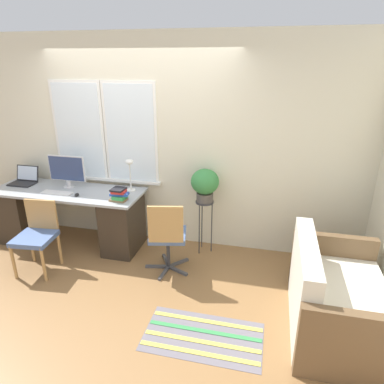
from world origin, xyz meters
name	(u,v)px	position (x,y,z in m)	size (l,w,h in m)	color
ground_plane	(127,264)	(0.00, 0.00, 0.00)	(14.00, 14.00, 0.00)	olive
wall_back_with_window	(142,143)	(-0.02, 0.77, 1.35)	(9.00, 0.12, 2.70)	beige
desk	(71,215)	(-0.93, 0.35, 0.41)	(2.00, 0.69, 0.77)	#9EA3A8
laptop	(24,180)	(-1.66, 0.46, 0.82)	(0.34, 0.28, 0.23)	black
monitor	(67,170)	(-0.97, 0.46, 1.01)	(0.51, 0.14, 0.43)	silver
keyboard	(57,193)	(-0.99, 0.22, 0.78)	(0.40, 0.12, 0.02)	silver
mouse	(77,195)	(-0.70, 0.19, 0.79)	(0.05, 0.08, 0.04)	black
desk_lamp	(130,168)	(-0.11, 0.54, 1.08)	(0.11, 0.11, 0.42)	white
book_stack	(119,195)	(-0.12, 0.19, 0.84)	(0.23, 0.18, 0.16)	olive
desk_chair_wooden	(37,234)	(-0.96, -0.31, 0.46)	(0.46, 0.47, 0.83)	#B2844C
office_chair_swivel	(167,235)	(0.55, -0.03, 0.49)	(0.55, 0.54, 0.91)	#47474C
couch_loveseat	(335,302)	(2.32, -0.56, 0.29)	(0.83, 1.30, 0.86)	silver
plant_stand	(205,209)	(0.88, 0.54, 0.60)	(0.23, 0.23, 0.71)	#333338
potted_plant	(205,183)	(0.88, 0.54, 0.95)	(0.35, 0.35, 0.42)	#514C47
floor_rug_striped	(203,336)	(1.17, -0.96, 0.00)	(1.08, 0.59, 0.01)	slate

